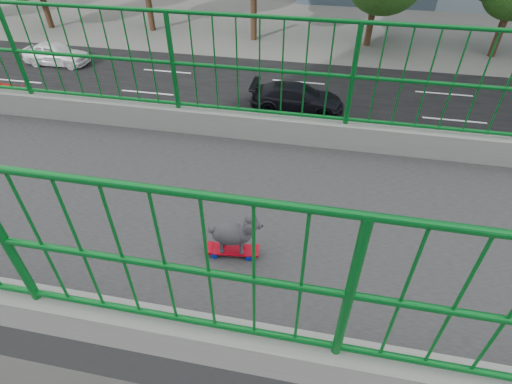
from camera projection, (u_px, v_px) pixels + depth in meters
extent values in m
cube|color=black|center=(284.00, 135.00, 18.22)|extent=(18.00, 90.00, 0.02)
cube|color=#2D2D2F|center=(139.00, 217.00, 4.08)|extent=(3.00, 24.00, 0.50)
cube|color=slate|center=(180.00, 377.00, 6.30)|extent=(1.20, 1.20, 6.50)
cube|color=gray|center=(180.00, 118.00, 4.89)|extent=(0.20, 24.00, 0.30)
cylinder|color=#0B6A23|center=(165.00, 11.00, 4.09)|extent=(0.04, 24.00, 0.04)
cylinder|color=#0B6A23|center=(173.00, 63.00, 4.44)|extent=(0.04, 24.00, 0.04)
cylinder|color=#0B6A23|center=(173.00, 63.00, 4.44)|extent=(0.06, 0.06, 1.10)
cube|color=gray|center=(45.00, 310.00, 2.76)|extent=(0.20, 24.00, 0.30)
cylinder|color=#0B6A23|center=(5.00, 240.00, 2.32)|extent=(0.04, 24.00, 0.04)
cylinder|color=#0B6A23|center=(5.00, 240.00, 2.32)|extent=(0.06, 0.06, 1.10)
cylinder|color=black|center=(46.00, 9.00, 29.85)|extent=(0.44, 0.44, 2.62)
cylinder|color=black|center=(150.00, 9.00, 29.23)|extent=(0.44, 0.44, 2.97)
cylinder|color=black|center=(254.00, 20.00, 27.66)|extent=(0.44, 0.44, 2.73)
cylinder|color=black|center=(370.00, 23.00, 26.73)|extent=(0.44, 0.44, 2.87)
cylinder|color=black|center=(498.00, 35.00, 25.15)|extent=(0.44, 0.44, 2.66)
cube|color=red|center=(232.00, 250.00, 3.33)|extent=(0.18, 0.46, 0.02)
cube|color=#99999E|center=(215.00, 250.00, 3.35)|extent=(0.08, 0.04, 0.02)
cylinder|color=#0820AF|center=(217.00, 246.00, 3.40)|extent=(0.03, 0.06, 0.05)
sphere|color=yellow|center=(217.00, 246.00, 3.40)|extent=(0.02, 0.02, 0.02)
cylinder|color=#0820AF|center=(214.00, 256.00, 3.31)|extent=(0.03, 0.06, 0.05)
sphere|color=yellow|center=(214.00, 256.00, 3.31)|extent=(0.02, 0.02, 0.02)
cube|color=#99999E|center=(249.00, 252.00, 3.33)|extent=(0.08, 0.04, 0.02)
cylinder|color=#0820AF|center=(250.00, 248.00, 3.38)|extent=(0.03, 0.06, 0.05)
sphere|color=yellow|center=(250.00, 248.00, 3.38)|extent=(0.02, 0.02, 0.02)
cylinder|color=#0820AF|center=(249.00, 258.00, 3.29)|extent=(0.03, 0.06, 0.05)
sphere|color=yellow|center=(249.00, 258.00, 3.29)|extent=(0.02, 0.02, 0.02)
ellipsoid|color=#28252A|center=(231.00, 234.00, 3.21)|extent=(0.22, 0.31, 0.20)
sphere|color=#28252A|center=(251.00, 224.00, 3.12)|extent=(0.13, 0.13, 0.13)
sphere|color=black|center=(262.00, 226.00, 3.12)|extent=(0.02, 0.02, 0.02)
sphere|color=#28252A|center=(212.00, 229.00, 3.20)|extent=(0.07, 0.07, 0.07)
cylinder|color=#28252A|center=(242.00, 241.00, 3.31)|extent=(0.03, 0.03, 0.12)
cylinder|color=#28252A|center=(241.00, 248.00, 3.25)|extent=(0.03, 0.03, 0.12)
cylinder|color=#28252A|center=(223.00, 240.00, 3.32)|extent=(0.03, 0.03, 0.12)
cylinder|color=#28252A|center=(221.00, 247.00, 3.26)|extent=(0.03, 0.03, 0.12)
imported|color=black|center=(204.00, 224.00, 12.73)|extent=(1.58, 3.94, 1.34)
imported|color=red|center=(7.00, 101.00, 19.36)|extent=(2.35, 5.10, 1.42)
imported|color=black|center=(297.00, 98.00, 19.72)|extent=(1.89, 4.65, 1.35)
imported|color=white|center=(56.00, 54.00, 24.44)|extent=(1.60, 3.98, 1.36)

